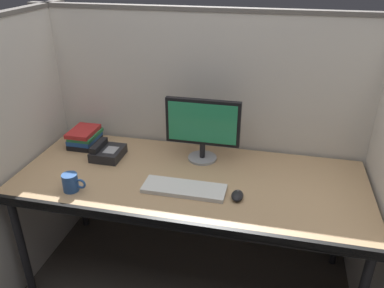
{
  "coord_description": "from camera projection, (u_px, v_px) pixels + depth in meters",
  "views": [
    {
      "loc": [
        0.41,
        -1.44,
        1.84
      ],
      "look_at": [
        0.0,
        0.35,
        0.92
      ],
      "focal_mm": 35.85,
      "sensor_mm": 36.0,
      "label": 1
    }
  ],
  "objects": [
    {
      "name": "cubicle_partition_rear",
      "position": [
        206.0,
        135.0,
        2.46
      ],
      "size": [
        2.21,
        0.06,
        1.57
      ],
      "color": "beige",
      "rests_on": "ground"
    },
    {
      "name": "cubicle_partition_left",
      "position": [
        16.0,
        158.0,
        2.19
      ],
      "size": [
        0.06,
        1.41,
        1.57
      ],
      "color": "beige",
      "rests_on": "ground"
    },
    {
      "name": "desk",
      "position": [
        189.0,
        186.0,
        2.11
      ],
      "size": [
        1.9,
        0.8,
        0.74
      ],
      "color": "tan",
      "rests_on": "ground"
    },
    {
      "name": "monitor_center",
      "position": [
        203.0,
        126.0,
        2.18
      ],
      "size": [
        0.43,
        0.17,
        0.37
      ],
      "color": "gray",
      "rests_on": "desk"
    },
    {
      "name": "keyboard_main",
      "position": [
        185.0,
        189.0,
        1.98
      ],
      "size": [
        0.43,
        0.15,
        0.02
      ],
      "primitive_type": "cube",
      "color": "silver",
      "rests_on": "desk"
    },
    {
      "name": "computer_mouse",
      "position": [
        237.0,
        196.0,
        1.91
      ],
      "size": [
        0.06,
        0.1,
        0.04
      ],
      "color": "black",
      "rests_on": "desk"
    },
    {
      "name": "coffee_mug",
      "position": [
        71.0,
        183.0,
        1.96
      ],
      "size": [
        0.13,
        0.08,
        0.09
      ],
      "color": "#264C8C",
      "rests_on": "desk"
    },
    {
      "name": "book_stack",
      "position": [
        85.0,
        137.0,
        2.43
      ],
      "size": [
        0.16,
        0.21,
        0.11
      ],
      "color": "black",
      "rests_on": "desk"
    },
    {
      "name": "desk_phone",
      "position": [
        107.0,
        152.0,
        2.29
      ],
      "size": [
        0.17,
        0.19,
        0.09
      ],
      "color": "black",
      "rests_on": "desk"
    }
  ]
}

